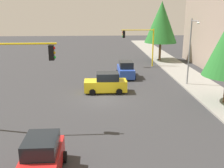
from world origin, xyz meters
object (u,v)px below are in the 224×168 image
(traffic_signal_far_left, at_px, (140,40))
(car_red, at_px, (42,159))
(car_yellow, at_px, (106,83))
(traffic_signal_near_right, at_px, (15,69))
(car_blue, at_px, (126,70))
(street_lamp_curbside, at_px, (191,45))
(tree_roadside_far, at_px, (161,22))

(traffic_signal_far_left, relative_size, car_red, 1.36)
(car_yellow, xyz_separation_m, car_red, (13.42, -3.63, -0.00))
(traffic_signal_near_right, xyz_separation_m, car_blue, (-13.85, 8.73, -3.31))
(traffic_signal_near_right, relative_size, street_lamp_curbside, 0.85)
(tree_roadside_far, relative_size, car_red, 2.34)
(traffic_signal_near_right, xyz_separation_m, car_yellow, (-8.00, 6.13, -3.31))
(traffic_signal_far_left, relative_size, car_yellow, 1.28)
(traffic_signal_far_left, xyz_separation_m, car_blue, (6.15, -2.65, -2.85))
(car_red, bearing_deg, street_lamp_curbside, 140.39)
(car_yellow, bearing_deg, tree_roadside_far, 150.35)
(car_red, bearing_deg, traffic_signal_near_right, -155.25)
(car_yellow, bearing_deg, car_red, -15.14)
(traffic_signal_far_left, relative_size, car_blue, 1.29)
(tree_roadside_far, distance_m, car_yellow, 19.10)
(traffic_signal_near_right, distance_m, street_lamp_curbside, 17.77)
(traffic_signal_near_right, relative_size, tree_roadside_far, 0.66)
(traffic_signal_near_right, relative_size, car_red, 1.53)
(car_blue, bearing_deg, car_yellow, -23.91)
(car_yellow, distance_m, car_blue, 6.40)
(street_lamp_curbside, relative_size, tree_roadside_far, 0.77)
(street_lamp_curbside, distance_m, car_yellow, 9.60)
(traffic_signal_far_left, bearing_deg, car_blue, -23.29)
(traffic_signal_far_left, xyz_separation_m, car_yellow, (12.00, -5.24, -2.85))
(car_blue, bearing_deg, car_red, -17.90)
(traffic_signal_near_right, distance_m, car_red, 6.83)
(traffic_signal_near_right, bearing_deg, street_lamp_curbside, 122.75)
(tree_roadside_far, distance_m, car_blue, 13.09)
(traffic_signal_near_right, relative_size, car_blue, 1.45)
(tree_roadside_far, distance_m, car_red, 32.46)
(tree_roadside_far, height_order, car_red, tree_roadside_far)
(traffic_signal_far_left, bearing_deg, car_yellow, -23.59)
(street_lamp_curbside, relative_size, car_red, 1.80)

